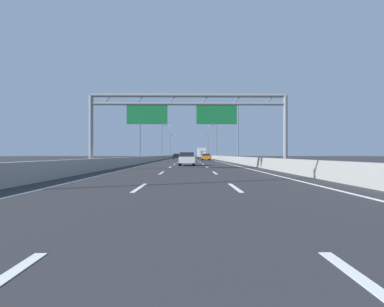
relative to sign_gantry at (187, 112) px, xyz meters
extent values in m
plane|color=#2D2D30|center=(0.13, 73.63, -4.83)|extent=(260.00, 260.00, 0.00)
cube|color=white|center=(-1.67, -13.87, -4.82)|extent=(0.16, 3.00, 0.01)
cube|color=white|center=(-1.67, -4.87, -4.82)|extent=(0.16, 3.00, 0.01)
cube|color=white|center=(-1.67, 4.13, -4.82)|extent=(0.16, 3.00, 0.01)
cube|color=white|center=(-1.67, 13.13, -4.82)|extent=(0.16, 3.00, 0.01)
cube|color=white|center=(-1.67, 22.13, -4.82)|extent=(0.16, 3.00, 0.01)
cube|color=white|center=(-1.67, 31.13, -4.82)|extent=(0.16, 3.00, 0.01)
cube|color=white|center=(-1.67, 40.13, -4.82)|extent=(0.16, 3.00, 0.01)
cube|color=white|center=(-1.67, 49.13, -4.82)|extent=(0.16, 3.00, 0.01)
cube|color=white|center=(-1.67, 58.13, -4.82)|extent=(0.16, 3.00, 0.01)
cube|color=white|center=(-1.67, 67.13, -4.82)|extent=(0.16, 3.00, 0.01)
cube|color=white|center=(-1.67, 76.13, -4.82)|extent=(0.16, 3.00, 0.01)
cube|color=white|center=(-1.67, 85.13, -4.82)|extent=(0.16, 3.00, 0.01)
cube|color=white|center=(-1.67, 94.13, -4.82)|extent=(0.16, 3.00, 0.01)
cube|color=white|center=(-1.67, 103.13, -4.82)|extent=(0.16, 3.00, 0.01)
cube|color=white|center=(-1.67, 112.13, -4.82)|extent=(0.16, 3.00, 0.01)
cube|color=white|center=(-1.67, 121.13, -4.82)|extent=(0.16, 3.00, 0.01)
cube|color=white|center=(-1.67, 130.13, -4.82)|extent=(0.16, 3.00, 0.01)
cube|color=white|center=(1.93, -13.87, -4.82)|extent=(0.16, 3.00, 0.01)
cube|color=white|center=(1.93, -4.87, -4.82)|extent=(0.16, 3.00, 0.01)
cube|color=white|center=(1.93, 4.13, -4.82)|extent=(0.16, 3.00, 0.01)
cube|color=white|center=(1.93, 13.13, -4.82)|extent=(0.16, 3.00, 0.01)
cube|color=white|center=(1.93, 22.13, -4.82)|extent=(0.16, 3.00, 0.01)
cube|color=white|center=(1.93, 31.13, -4.82)|extent=(0.16, 3.00, 0.01)
cube|color=white|center=(1.93, 40.13, -4.82)|extent=(0.16, 3.00, 0.01)
cube|color=white|center=(1.93, 49.13, -4.82)|extent=(0.16, 3.00, 0.01)
cube|color=white|center=(1.93, 58.13, -4.82)|extent=(0.16, 3.00, 0.01)
cube|color=white|center=(1.93, 67.13, -4.82)|extent=(0.16, 3.00, 0.01)
cube|color=white|center=(1.93, 76.13, -4.82)|extent=(0.16, 3.00, 0.01)
cube|color=white|center=(1.93, 85.13, -4.82)|extent=(0.16, 3.00, 0.01)
cube|color=white|center=(1.93, 94.13, -4.82)|extent=(0.16, 3.00, 0.01)
cube|color=white|center=(1.93, 103.13, -4.82)|extent=(0.16, 3.00, 0.01)
cube|color=white|center=(1.93, 112.13, -4.82)|extent=(0.16, 3.00, 0.01)
cube|color=white|center=(1.93, 121.13, -4.82)|extent=(0.16, 3.00, 0.01)
cube|color=white|center=(1.93, 130.13, -4.82)|extent=(0.16, 3.00, 0.01)
cube|color=white|center=(-5.12, 61.63, -4.82)|extent=(0.16, 176.00, 0.01)
cube|color=white|center=(5.38, 61.63, -4.82)|extent=(0.16, 176.00, 0.01)
cube|color=#9E9E99|center=(-6.77, 83.63, -4.35)|extent=(0.45, 220.00, 0.95)
cube|color=#9E9E99|center=(7.03, 83.63, -4.35)|extent=(0.45, 220.00, 0.95)
cylinder|color=gray|center=(-8.02, 0.00, -1.73)|extent=(0.36, 0.36, 6.20)
cylinder|color=gray|center=(8.27, 0.00, -1.73)|extent=(0.36, 0.36, 6.20)
cylinder|color=gray|center=(0.13, 0.00, 1.37)|extent=(16.30, 0.32, 0.32)
cylinder|color=gray|center=(0.13, 0.00, 0.67)|extent=(16.30, 0.26, 0.26)
cylinder|color=gray|center=(-6.66, 0.00, 1.02)|extent=(0.74, 0.10, 0.74)
cylinder|color=gray|center=(-3.95, 0.00, 1.02)|extent=(0.74, 0.10, 0.74)
cylinder|color=gray|center=(-1.23, 0.00, 1.02)|extent=(0.74, 0.10, 0.74)
cylinder|color=gray|center=(1.48, 0.00, 1.02)|extent=(0.74, 0.10, 0.74)
cylinder|color=gray|center=(4.20, 0.00, 1.02)|extent=(0.74, 0.10, 0.74)
cylinder|color=gray|center=(6.92, 0.00, 1.02)|extent=(0.74, 0.10, 0.74)
cube|color=#146B33|center=(-3.34, 0.00, -0.23)|extent=(3.40, 0.12, 1.60)
cube|color=#146B33|center=(2.49, 0.00, -0.23)|extent=(3.40, 0.12, 1.60)
cylinder|color=slate|center=(-7.57, 21.99, -0.08)|extent=(0.20, 0.20, 9.50)
cylinder|color=slate|center=(-6.47, 21.99, 4.52)|extent=(2.20, 0.12, 0.12)
cube|color=#F2EAC6|center=(-5.37, 21.99, 4.42)|extent=(0.56, 0.28, 0.20)
cylinder|color=slate|center=(7.83, 21.99, -0.08)|extent=(0.20, 0.20, 9.50)
cylinder|color=slate|center=(6.73, 21.99, 4.52)|extent=(2.20, 0.12, 0.12)
cube|color=#F2EAC6|center=(5.63, 21.99, 4.42)|extent=(0.56, 0.28, 0.20)
cylinder|color=slate|center=(-7.57, 59.35, -0.08)|extent=(0.20, 0.20, 9.50)
cylinder|color=slate|center=(-6.47, 59.35, 4.52)|extent=(2.20, 0.12, 0.12)
cube|color=#F2EAC6|center=(-5.37, 59.35, 4.42)|extent=(0.56, 0.28, 0.20)
cylinder|color=slate|center=(7.83, 59.35, -0.08)|extent=(0.20, 0.20, 9.50)
cylinder|color=slate|center=(6.73, 59.35, 4.52)|extent=(2.20, 0.12, 0.12)
cube|color=#F2EAC6|center=(5.63, 59.35, 4.42)|extent=(0.56, 0.28, 0.20)
cylinder|color=slate|center=(-7.57, 96.72, -0.08)|extent=(0.20, 0.20, 9.50)
cylinder|color=slate|center=(-6.47, 96.72, 4.52)|extent=(2.20, 0.12, 0.12)
cube|color=#F2EAC6|center=(-5.37, 96.72, 4.42)|extent=(0.56, 0.28, 0.20)
cylinder|color=slate|center=(7.83, 96.72, -0.08)|extent=(0.20, 0.20, 9.50)
cylinder|color=slate|center=(6.73, 96.72, 4.52)|extent=(2.20, 0.12, 0.12)
cube|color=#F2EAC6|center=(5.63, 96.72, 4.42)|extent=(0.56, 0.28, 0.20)
cube|color=#2347AD|center=(0.05, 70.55, -4.18)|extent=(1.85, 4.30, 0.66)
cube|color=black|center=(0.05, 70.36, -3.63)|extent=(1.63, 1.95, 0.43)
cylinder|color=black|center=(-0.76, 72.15, -4.51)|extent=(0.22, 0.64, 0.64)
cylinder|color=black|center=(0.87, 72.15, -4.51)|extent=(0.22, 0.64, 0.64)
cylinder|color=black|center=(-0.76, 68.95, -4.51)|extent=(0.22, 0.64, 0.64)
cylinder|color=black|center=(0.87, 68.95, -4.51)|extent=(0.22, 0.64, 0.64)
cube|color=orange|center=(3.76, 39.48, -4.18)|extent=(1.72, 4.68, 0.65)
cube|color=black|center=(3.76, 39.29, -3.64)|extent=(1.51, 1.94, 0.44)
cylinder|color=black|center=(3.01, 41.27, -4.51)|extent=(0.22, 0.64, 0.64)
cylinder|color=black|center=(4.51, 41.27, -4.51)|extent=(0.22, 0.64, 0.64)
cylinder|color=black|center=(3.01, 37.69, -4.51)|extent=(0.22, 0.64, 0.64)
cylinder|color=black|center=(4.51, 37.69, -4.51)|extent=(0.22, 0.64, 0.64)
cube|color=black|center=(-3.31, 56.77, -4.18)|extent=(1.87, 4.19, 0.65)
cube|color=black|center=(-3.31, 56.48, -3.61)|extent=(1.64, 1.85, 0.50)
cylinder|color=black|center=(-4.13, 58.32, -4.51)|extent=(0.22, 0.64, 0.64)
cylinder|color=black|center=(-2.49, 58.32, -4.51)|extent=(0.22, 0.64, 0.64)
cylinder|color=black|center=(-4.13, 55.23, -4.51)|extent=(0.22, 0.64, 0.64)
cylinder|color=black|center=(-2.49, 55.23, -4.51)|extent=(0.22, 0.64, 0.64)
cube|color=silver|center=(-0.07, 8.71, -4.16)|extent=(1.74, 4.19, 0.69)
cube|color=black|center=(-0.07, 8.57, -3.58)|extent=(1.53, 1.77, 0.48)
cylinder|color=black|center=(-0.83, 10.25, -4.51)|extent=(0.22, 0.64, 0.64)
cylinder|color=black|center=(0.68, 10.25, -4.51)|extent=(0.22, 0.64, 0.64)
cylinder|color=black|center=(-0.83, 7.17, -4.51)|extent=(0.22, 0.64, 0.64)
cylinder|color=black|center=(0.68, 7.17, -4.51)|extent=(0.22, 0.64, 0.64)
cube|color=yellow|center=(0.30, 54.36, -4.19)|extent=(1.75, 4.70, 0.63)
cube|color=black|center=(0.30, 54.35, -3.63)|extent=(1.54, 1.94, 0.50)
cylinder|color=black|center=(-0.47, 56.16, -4.51)|extent=(0.22, 0.64, 0.64)
cylinder|color=black|center=(1.06, 56.16, -4.51)|extent=(0.22, 0.64, 0.64)
cylinder|color=black|center=(-0.47, 52.56, -4.51)|extent=(0.22, 0.64, 0.64)
cylinder|color=black|center=(1.06, 52.56, -4.51)|extent=(0.22, 0.64, 0.64)
cube|color=#194799|center=(3.95, 71.02, -3.28)|extent=(2.38, 2.25, 2.13)
cube|color=silver|center=(3.95, 66.91, -2.97)|extent=(2.38, 5.58, 2.75)
cylinder|color=black|center=(2.90, 71.25, -4.35)|extent=(0.28, 0.96, 0.96)
cylinder|color=black|center=(5.00, 71.25, -4.35)|extent=(0.28, 0.96, 0.96)
cylinder|color=black|center=(2.90, 65.52, -4.35)|extent=(0.28, 0.96, 0.96)
cylinder|color=black|center=(5.00, 65.52, -4.35)|extent=(0.28, 0.96, 0.96)
camera|label=1|loc=(0.20, -25.19, -3.57)|focal=28.15mm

